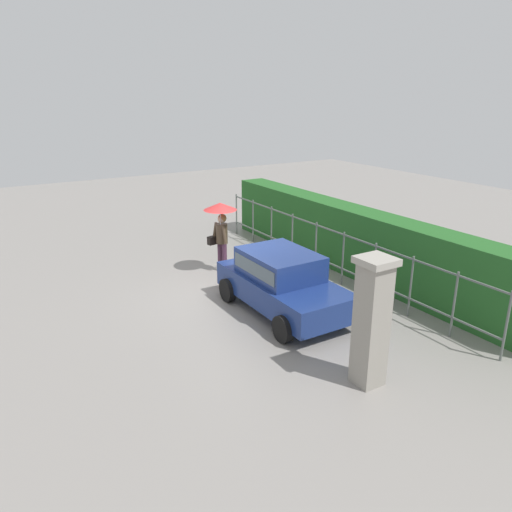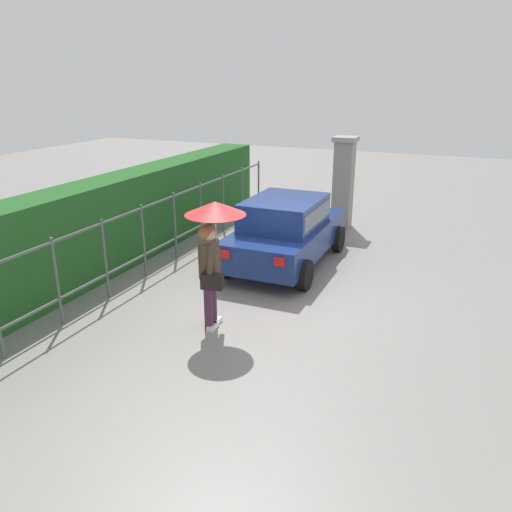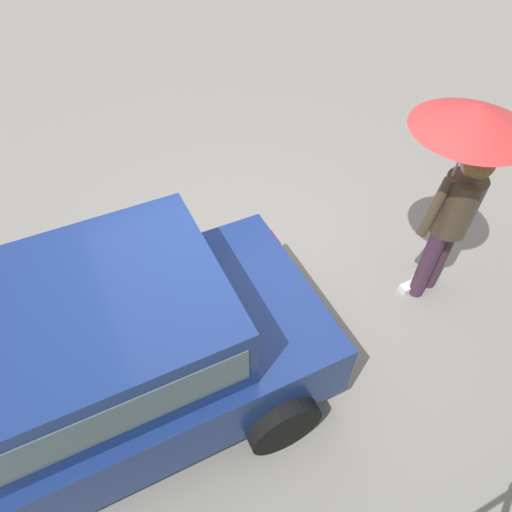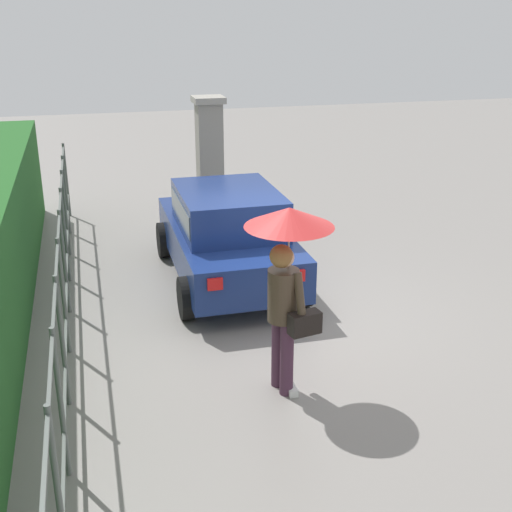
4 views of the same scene
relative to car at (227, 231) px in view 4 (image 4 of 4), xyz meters
The scene contains 5 objects.
ground_plane 1.79m from the car, 158.29° to the right, with size 40.00×40.00×0.00m, color gray.
car is the anchor object (origin of this frame).
pedestrian 3.30m from the car, behind, with size 0.95×0.95×2.09m.
gate_pillar 3.43m from the car, ahead, with size 0.60×0.60×2.42m.
fence_section 2.68m from the car, 116.04° to the left, with size 10.78×0.05×1.50m.
Camera 4 is at (-7.93, 2.60, 4.01)m, focal length 46.42 mm.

